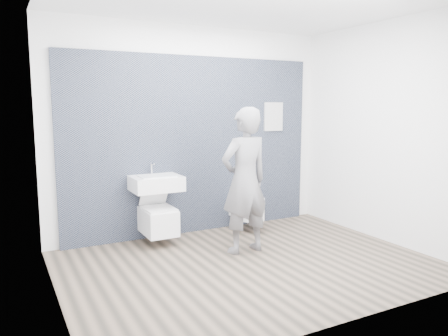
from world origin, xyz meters
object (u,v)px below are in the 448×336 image
washbasin (156,183)px  visitor (245,181)px  toilet_rounded (249,208)px  toilet_square (158,219)px

washbasin → visitor: 1.16m
washbasin → visitor: (0.81, -0.82, 0.09)m
washbasin → toilet_rounded: (1.33, -0.05, -0.46)m
visitor → toilet_rounded: bearing=-129.2°
toilet_square → visitor: (0.81, -0.79, 0.55)m
toilet_rounded → visitor: (-0.53, -0.77, 0.54)m
toilet_square → visitor: bearing=-44.2°
washbasin → toilet_square: (0.00, -0.04, -0.46)m
toilet_square → visitor: visitor is taller
toilet_rounded → washbasin: bearing=177.7°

